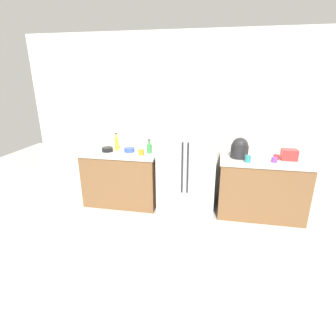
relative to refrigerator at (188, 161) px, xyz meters
name	(u,v)px	position (x,y,z in m)	size (l,w,h in m)	color
ground_plane	(154,277)	(-0.17, -1.64, -0.85)	(10.54, 10.54, 0.00)	beige
kitchen_back_panel	(182,122)	(-0.17, 0.41, 0.54)	(5.27, 0.10, 2.78)	silver
counter_left	(122,178)	(-1.13, 0.04, -0.39)	(1.26, 0.64, 0.93)	brown
counter_right	(261,188)	(1.16, 0.04, -0.39)	(1.32, 0.64, 0.93)	brown
refrigerator	(188,161)	(0.00, 0.00, 0.00)	(0.89, 0.70, 1.71)	#B7BABF
toaster	(289,155)	(1.51, 0.11, 0.15)	(0.22, 0.16, 0.16)	red
rice_cooker	(240,148)	(0.78, 0.10, 0.22)	(0.27, 0.27, 0.31)	#262628
bottle_a	(149,148)	(-0.65, 0.08, 0.16)	(0.08, 0.08, 0.23)	green
bottle_b	(117,143)	(-1.22, 0.12, 0.20)	(0.06, 0.06, 0.30)	yellow
cup_a	(276,157)	(1.33, 0.11, 0.11)	(0.09, 0.09, 0.07)	red
cup_b	(141,152)	(-0.74, -0.06, 0.12)	(0.09, 0.09, 0.09)	orange
cup_c	(274,160)	(1.27, -0.05, 0.11)	(0.08, 0.08, 0.07)	purple
cup_d	(248,159)	(0.89, -0.12, 0.13)	(0.08, 0.08, 0.10)	teal
bowl_a	(107,149)	(-1.36, 0.03, 0.11)	(0.18, 0.18, 0.07)	black
bowl_b	(129,150)	(-0.99, 0.08, 0.11)	(0.17, 0.17, 0.07)	blue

